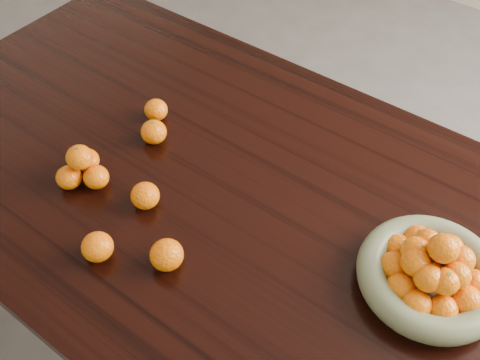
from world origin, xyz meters
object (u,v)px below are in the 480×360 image
Objects in this scene: dining_table at (252,225)px; orange_pyramid at (83,168)px; fruit_bowl at (431,274)px; loose_orange_0 at (154,132)px.

orange_pyramid reaches higher than dining_table.
fruit_bowl is 0.72m from loose_orange_0.
loose_orange_0 is (0.04, 0.19, -0.01)m from orange_pyramid.
fruit_bowl reaches higher than loose_orange_0.
dining_table is 16.41× the size of orange_pyramid.
dining_table is 6.93× the size of fruit_bowl.
fruit_bowl reaches higher than dining_table.
fruit_bowl is 4.45× the size of loose_orange_0.
orange_pyramid is 0.20m from loose_orange_0.
loose_orange_0 is (-0.31, 0.02, 0.12)m from dining_table.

